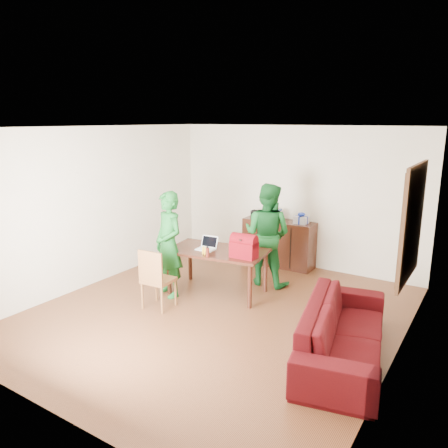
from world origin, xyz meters
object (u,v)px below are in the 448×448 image
Objects in this scene: bottle at (207,252)px; sofa at (343,331)px; table at (217,255)px; chair at (158,290)px; person_near at (169,244)px; laptop at (206,247)px; person_far at (267,234)px; red_bag at (244,248)px.

bottle is 2.40m from sofa.
table is 1.13m from chair.
person_near reaches higher than laptop.
table is 10.15× the size of bottle.
chair reaches higher than sofa.
chair is 0.53× the size of person_far.
person_near is 1.70m from person_far.
person_near is 4.28× the size of red_bag.
bottle is at bearing 70.67° from person_far.
table reaches higher than sofa.
laptop is (-0.17, -0.10, 0.13)m from table.
table is 1.80× the size of chair.
person_near is at bearing -172.00° from bottle.
red_bag reaches higher than laptop.
bottle is at bearing -152.46° from red_bag.
sofa is at bearing -11.47° from bottle.
person_near reaches higher than red_bag.
red_bag reaches higher than chair.
chair is 1.05m from laptop.
chair is at bearing -131.06° from bottle.
person_near is 3.06m from sofa.
bottle is (0.07, -0.39, 0.17)m from table.
bottle is at bearing -87.65° from table.
table is at bearing 62.01° from chair.
table is 5.52× the size of laptop.
sofa is at bearing -1.53° from chair.
bottle is (0.24, -0.29, 0.04)m from laptop.
person_near reaches higher than table.
laptop is at bearing 53.94° from person_far.
sofa is (1.90, -1.68, -0.55)m from person_far.
person_far reaches higher than sofa.
red_bag is at bearing 29.68° from bottle.
chair is at bearing 80.28° from sofa.
person_near is at bearing -164.47° from red_bag.
table is at bearing 58.79° from person_far.
person_near is (-0.61, -0.49, 0.21)m from table.
bottle is (0.51, 0.59, 0.55)m from chair.
person_far is (1.10, 1.30, 0.03)m from person_near.
person_far reaches higher than table.
red_bag is (1.00, 0.86, 0.61)m from chair.
laptop is 0.13× the size of sofa.
table is 0.98m from person_far.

